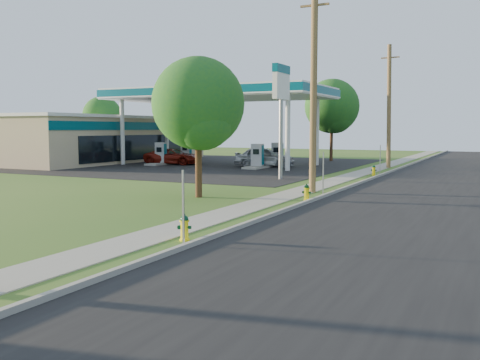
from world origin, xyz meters
name	(u,v)px	position (x,y,z in m)	size (l,w,h in m)	color
ground_plane	(56,287)	(0.00, 0.00, 0.00)	(140.00, 140.00, 0.00)	#2E5C1E
road	(392,223)	(4.50, 10.00, 0.01)	(8.00, 120.00, 0.02)	black
curb	(278,213)	(0.50, 10.00, 0.07)	(0.15, 120.00, 0.15)	gray
sidewalk	(234,211)	(-1.25, 10.00, 0.01)	(1.50, 120.00, 0.03)	gray
forecourt	(199,164)	(-16.00, 32.00, 0.01)	(26.00, 28.00, 0.02)	black
utility_pole_mid	(314,89)	(-0.60, 17.00, 4.95)	(1.40, 0.32, 9.80)	brown
utility_pole_far	(389,106)	(-0.60, 35.00, 4.80)	(1.40, 0.32, 9.50)	brown
sign_post_near	(183,208)	(0.25, 4.20, 1.00)	(0.05, 0.04, 2.00)	gray
sign_post_mid	(323,174)	(0.25, 16.00, 1.00)	(0.05, 0.04, 2.00)	gray
sign_post_far	(380,160)	(0.25, 28.20, 1.00)	(0.05, 0.04, 2.00)	gray
gas_canopy	(219,95)	(-14.00, 32.00, 5.90)	(18.18, 9.18, 6.40)	silver
fuel_pump_nw	(161,156)	(-18.50, 30.00, 0.72)	(1.20, 3.20, 1.90)	gray
fuel_pump_ne	(257,159)	(-9.50, 30.00, 0.72)	(1.20, 3.20, 1.90)	gray
fuel_pump_sw	(186,154)	(-18.50, 34.00, 0.72)	(1.20, 3.20, 1.90)	gray
fuel_pump_se	(277,157)	(-9.50, 34.00, 0.72)	(1.20, 3.20, 1.90)	gray
convenience_store	(99,139)	(-26.98, 32.00, 2.13)	(10.40, 22.40, 4.25)	tan
price_pylon	(281,89)	(-4.50, 22.50, 5.43)	(0.34, 2.04, 6.85)	gray
tree_verge	(199,107)	(-4.46, 12.91, 4.01)	(4.11, 4.11, 6.23)	#352313
tree_lot	(333,108)	(-7.05, 41.48, 4.97)	(5.09, 5.09, 7.72)	#352313
tree_back	(103,117)	(-34.26, 40.98, 4.37)	(4.48, 4.48, 6.79)	#352313
hydrant_near	(184,228)	(-0.08, 4.77, 0.36)	(0.38, 0.34, 0.74)	yellow
hydrant_mid	(307,193)	(0.19, 13.94, 0.36)	(0.37, 0.33, 0.73)	yellow
hydrant_far	(374,170)	(-0.02, 27.61, 0.34)	(0.36, 0.32, 0.70)	yellow
car_red	(173,157)	(-17.87, 30.87, 0.68)	(2.25, 4.88, 1.36)	maroon
car_silver	(264,157)	(-9.59, 31.52, 0.81)	(1.92, 4.76, 1.62)	#AAADB1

